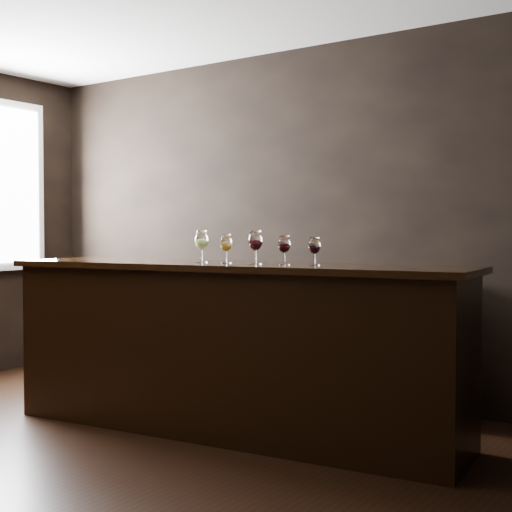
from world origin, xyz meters
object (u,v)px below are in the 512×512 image
Objects in this scene: back_bar_shelf at (277,335)px; glass_red_c at (314,246)px; glass_white at (202,241)px; bar_counter at (231,351)px; glass_amber at (226,244)px; glass_red_b at (284,245)px; glass_red_a at (255,242)px.

glass_red_c is (0.93, -1.00, 0.74)m from back_bar_shelf.
glass_red_c is at bearing 4.80° from glass_white.
glass_amber is at bearing -130.60° from bar_counter.
glass_amber reaches higher than back_bar_shelf.
back_bar_shelf is at bearing 132.71° from glass_red_c.
glass_red_b is (0.73, -1.04, 0.75)m from back_bar_shelf.
back_bar_shelf is at bearing 125.14° from glass_red_b.
back_bar_shelf is 1.55m from glass_red_c.
glass_white is (0.10, -1.07, 0.77)m from back_bar_shelf.
glass_red_b is (0.42, -0.00, 0.70)m from bar_counter.
back_bar_shelf is 12.81× the size of glass_red_a.
glass_red_b is at bearing -6.85° from bar_counter.
glass_white is at bearing -177.29° from glass_red_a.
glass_white is 0.42m from glass_red_a.
glass_white reaches higher than bar_counter.
glass_white is at bearing -177.85° from bar_counter.
glass_red_a is at bearing -63.56° from back_bar_shelf.
glass_amber is 0.89× the size of glass_red_a.
glass_red_b reaches higher than bar_counter.
glass_white is 1.13× the size of glass_amber.
back_bar_shelf is 1.40m from glass_red_a.
back_bar_shelf is at bearing 116.44° from glass_red_a.
glass_red_a is 1.22× the size of glass_red_c.
glass_red_a is at bearing 2.71° from glass_white.
glass_red_a is 1.16× the size of glass_red_b.
bar_counter is 16.74× the size of glass_red_b.
glass_red_b is at bearing 2.49° from glass_red_a.
bar_counter is at bearing 8.54° from glass_white.
glass_white is at bearing -177.36° from glass_red_b.
glass_red_b is (0.63, 0.03, -0.02)m from glass_white.
bar_counter is 0.75m from glass_white.
bar_counter is at bearing -176.54° from glass_red_c.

